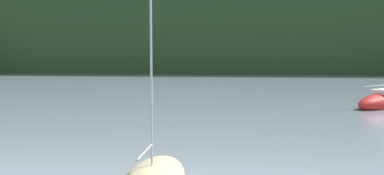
{
  "coord_description": "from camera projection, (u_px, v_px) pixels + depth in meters",
  "views": [
    {
      "loc": [
        2.36,
        13.77,
        4.65
      ],
      "look_at": [
        0.0,
        36.55,
        2.76
      ],
      "focal_mm": 40.46,
      "sensor_mm": 36.0,
      "label": 1
    }
  ],
  "objects": [
    {
      "name": "wooded_hillside",
      "position": [
        302.0,
        38.0,
        109.92
      ],
      "size": [
        352.0,
        44.4,
        36.41
      ],
      "color": "#264223",
      "rests_on": "ground_plane"
    },
    {
      "name": "sailboat_far_2",
      "position": [
        384.0,
        102.0,
        36.35
      ],
      "size": [
        6.69,
        6.55,
        9.97
      ],
      "rotation": [
        0.0,
        0.0,
        0.77
      ],
      "color": "red",
      "rests_on": "ground_plane"
    }
  ]
}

